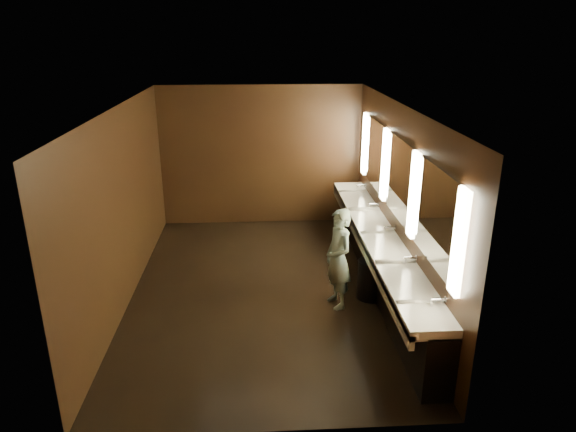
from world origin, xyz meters
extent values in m
plane|color=black|center=(0.00, 0.00, 0.00)|extent=(6.00, 6.00, 0.00)
cube|color=#2D2D2B|center=(0.00, 0.00, 2.80)|extent=(4.00, 6.00, 0.02)
cube|color=black|center=(0.00, 3.00, 1.40)|extent=(4.00, 0.02, 2.80)
cube|color=black|center=(0.00, -3.00, 1.40)|extent=(4.00, 0.02, 2.80)
cube|color=black|center=(-2.00, 0.00, 1.40)|extent=(0.02, 6.00, 2.80)
cube|color=black|center=(2.00, 0.00, 1.40)|extent=(0.02, 6.00, 2.80)
cube|color=black|center=(1.82, 0.00, 0.40)|extent=(0.36, 5.40, 0.81)
cube|color=white|center=(1.73, 0.00, 0.85)|extent=(0.55, 5.40, 0.12)
cube|color=white|center=(1.48, 0.00, 0.77)|extent=(0.06, 5.40, 0.18)
cylinder|color=silver|center=(1.91, -2.20, 0.99)|extent=(0.18, 0.04, 0.04)
cylinder|color=silver|center=(1.91, -1.10, 0.99)|extent=(0.18, 0.04, 0.04)
cylinder|color=silver|center=(1.91, 0.00, 0.99)|extent=(0.18, 0.04, 0.04)
cylinder|color=silver|center=(1.91, 1.10, 0.99)|extent=(0.18, 0.04, 0.04)
cylinder|color=silver|center=(1.91, 2.20, 0.99)|extent=(0.18, 0.04, 0.04)
cube|color=#FCF0BC|center=(1.97, -2.40, 1.75)|extent=(0.06, 0.22, 1.15)
cube|color=white|center=(1.99, -1.60, 1.75)|extent=(0.03, 1.32, 1.15)
cube|color=#FCF0BC|center=(1.97, -0.80, 1.75)|extent=(0.06, 0.23, 1.15)
cube|color=white|center=(1.99, 0.00, 1.75)|extent=(0.03, 1.32, 1.15)
cube|color=#FCF0BC|center=(1.97, 0.80, 1.75)|extent=(0.06, 0.23, 1.15)
cube|color=white|center=(1.99, 1.60, 1.75)|extent=(0.03, 1.32, 1.15)
cube|color=#FCF0BC|center=(1.97, 2.40, 1.75)|extent=(0.06, 0.22, 1.15)
imported|color=#85C1C7|center=(1.05, -0.53, 0.74)|extent=(0.50, 0.62, 1.47)
cylinder|color=black|center=(1.58, -0.34, 0.30)|extent=(0.49, 0.49, 0.60)
camera|label=1|loc=(-0.05, -7.09, 3.79)|focal=32.00mm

